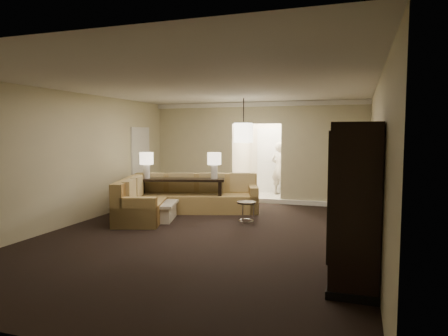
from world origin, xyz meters
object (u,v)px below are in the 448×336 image
(coffee_table, at_px, (154,211))
(drink_table, at_px, (246,208))
(armoire, at_px, (355,207))
(sectional_sofa, at_px, (178,199))
(person, at_px, (280,165))
(console_table, at_px, (181,192))

(coffee_table, bearing_deg, drink_table, 5.43)
(coffee_table, xyz_separation_m, armoire, (4.29, -2.49, 0.79))
(drink_table, bearing_deg, sectional_sofa, 163.03)
(sectional_sofa, bearing_deg, person, 47.83)
(sectional_sofa, distance_m, console_table, 0.27)
(sectional_sofa, height_order, armoire, armoire)
(armoire, distance_m, person, 7.46)
(coffee_table, bearing_deg, sectional_sofa, 72.19)
(console_table, relative_size, drink_table, 4.46)
(sectional_sofa, relative_size, armoire, 1.58)
(armoire, bearing_deg, drink_table, 129.18)
(coffee_table, relative_size, armoire, 0.58)
(coffee_table, xyz_separation_m, console_table, (0.20, 1.00, 0.29))
(armoire, relative_size, person, 1.12)
(console_table, bearing_deg, armoire, -56.17)
(coffee_table, relative_size, console_table, 0.55)
(coffee_table, distance_m, armoire, 5.02)
(sectional_sofa, relative_size, console_table, 1.48)
(coffee_table, distance_m, console_table, 1.06)
(armoire, bearing_deg, sectional_sofa, 141.18)
(drink_table, bearing_deg, person, 91.66)
(coffee_table, bearing_deg, person, 66.80)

